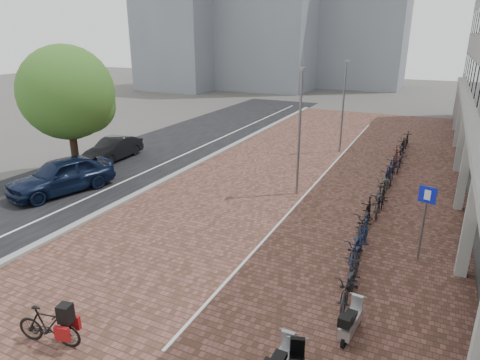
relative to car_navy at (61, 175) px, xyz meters
name	(u,v)px	position (x,y,z in m)	size (l,w,h in m)	color
ground	(161,272)	(8.66, -4.03, -0.86)	(140.00, 140.00, 0.00)	#474442
plaza_brick	(320,175)	(10.66, 7.97, -0.85)	(14.50, 42.00, 0.04)	brown
street_asphalt	(156,152)	(-0.34, 7.97, -0.85)	(8.00, 50.00, 0.03)	black
curb	(207,158)	(3.56, 7.97, -0.79)	(0.35, 42.00, 0.14)	gray
lane_line	(181,156)	(1.66, 7.97, -0.84)	(0.12, 44.00, 0.00)	white
parking_line	(323,175)	(10.86, 7.97, -0.82)	(0.10, 30.00, 0.00)	white
car_navy	(61,175)	(0.00, 0.00, 0.00)	(2.03, 5.05, 1.72)	black
car_dark	(114,149)	(-1.62, 5.52, -0.17)	(1.45, 4.16, 1.37)	black
hero_bike	(48,325)	(8.16, -7.97, -0.31)	(1.81, 0.83, 1.24)	black
scooter_front	(351,320)	(14.85, -4.47, -0.38)	(0.43, 1.39, 0.95)	#A2A3A7
parking_sign	(425,211)	(16.16, 0.44, 0.96)	(0.55, 0.18, 2.67)	slate
lamp_near	(299,135)	(10.42, 4.67, 2.09)	(0.12, 0.12, 5.89)	gray
lamp_far	(343,108)	(10.55, 13.26, 2.03)	(0.12, 0.12, 5.77)	slate
street_tree	(71,95)	(-0.93, 2.09, 3.54)	(4.76, 4.76, 6.92)	#382619
bike_row	(386,183)	(14.31, 6.62, -0.34)	(1.14, 21.42, 1.05)	black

